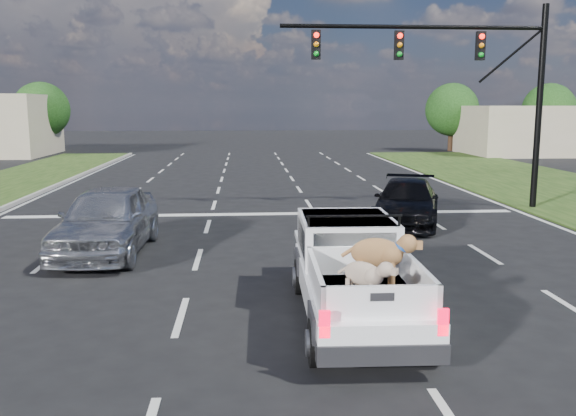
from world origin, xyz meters
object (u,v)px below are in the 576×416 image
Objects in this scene: silver_sedan at (107,220)px; traffic_signal at (473,72)px; pickup_truck at (354,271)px; black_coupe at (406,202)px.

traffic_signal is at bearing 28.79° from silver_sedan.
pickup_truck is 7.31m from silver_sedan.
silver_sedan is at bearing 137.04° from pickup_truck.
traffic_signal reaches higher than silver_sedan.
silver_sedan is 1.05× the size of black_coupe.
silver_sedan is at bearing -153.13° from traffic_signal.
silver_sedan is 8.93m from black_coupe.
traffic_signal reaches higher than black_coupe.
black_coupe is (8.36, 3.16, -0.16)m from silver_sedan.
pickup_truck reaches higher than silver_sedan.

